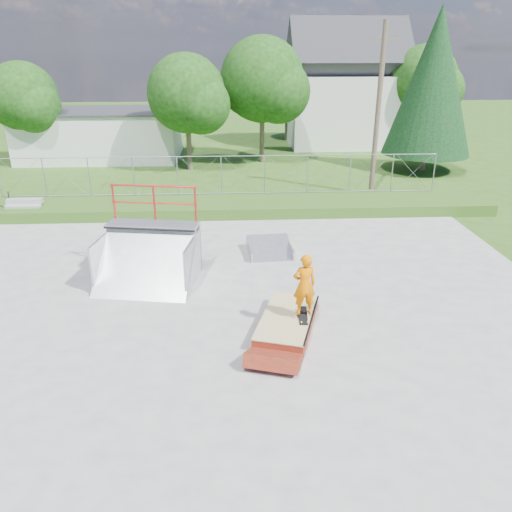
{
  "coord_description": "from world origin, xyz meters",
  "views": [
    {
      "loc": [
        0.37,
        -12.17,
        6.8
      ],
      "look_at": [
        1.12,
        1.48,
        1.1
      ],
      "focal_mm": 35.0,
      "sensor_mm": 36.0,
      "label": 1
    }
  ],
  "objects_px": {
    "grind_box": "(287,323)",
    "skater": "(304,288)",
    "quarter_pipe": "(145,242)",
    "flat_bank_ramp": "(270,249)"
  },
  "relations": [
    {
      "from": "grind_box",
      "to": "skater",
      "type": "relative_size",
      "value": 1.77
    },
    {
      "from": "quarter_pipe",
      "to": "skater",
      "type": "xyz_separation_m",
      "value": [
        4.4,
        -2.99,
        -0.18
      ]
    },
    {
      "from": "flat_bank_ramp",
      "to": "grind_box",
      "type": "bearing_deg",
      "value": -93.87
    },
    {
      "from": "flat_bank_ramp",
      "to": "skater",
      "type": "height_order",
      "value": "skater"
    },
    {
      "from": "quarter_pipe",
      "to": "flat_bank_ramp",
      "type": "distance_m",
      "value": 4.7
    },
    {
      "from": "flat_bank_ramp",
      "to": "skater",
      "type": "relative_size",
      "value": 0.99
    },
    {
      "from": "grind_box",
      "to": "skater",
      "type": "distance_m",
      "value": 1.13
    },
    {
      "from": "quarter_pipe",
      "to": "skater",
      "type": "relative_size",
      "value": 1.76
    },
    {
      "from": "grind_box",
      "to": "skater",
      "type": "xyz_separation_m",
      "value": [
        0.39,
        -0.09,
        1.06
      ]
    },
    {
      "from": "flat_bank_ramp",
      "to": "skater",
      "type": "xyz_separation_m",
      "value": [
        0.44,
        -5.22,
        1.02
      ]
    }
  ]
}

